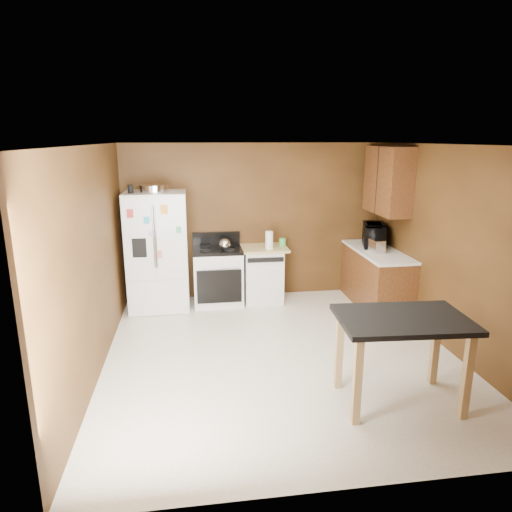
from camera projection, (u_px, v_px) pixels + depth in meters
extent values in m
plane|color=white|center=(280.00, 354.00, 5.59)|extent=(4.50, 4.50, 0.00)
plane|color=white|center=(284.00, 145.00, 4.96)|extent=(4.50, 4.50, 0.00)
plane|color=#573617|center=(255.00, 221.00, 7.43)|extent=(4.20, 0.00, 4.20)
plane|color=#573617|center=(346.00, 337.00, 3.12)|extent=(4.20, 0.00, 4.20)
plane|color=#573617|center=(94.00, 263.00, 4.99)|extent=(0.00, 4.50, 4.50)
plane|color=#573617|center=(451.00, 250.00, 5.56)|extent=(0.00, 4.50, 4.50)
cylinder|color=silver|center=(154.00, 188.00, 6.68)|extent=(0.43, 0.43, 0.11)
cylinder|color=black|center=(131.00, 189.00, 6.54)|extent=(0.08, 0.08, 0.12)
sphere|color=silver|center=(225.00, 244.00, 6.97)|extent=(0.18, 0.18, 0.18)
cylinder|color=white|center=(269.00, 240.00, 7.09)|extent=(0.15, 0.15, 0.28)
cylinder|color=green|center=(282.00, 242.00, 7.31)|extent=(0.13, 0.13, 0.12)
cube|color=silver|center=(377.00, 246.00, 6.86)|extent=(0.19, 0.28, 0.19)
imported|color=black|center=(374.00, 236.00, 7.23)|extent=(0.55, 0.68, 0.33)
cube|color=white|center=(158.00, 251.00, 6.95)|extent=(0.90, 0.75, 1.80)
cube|color=white|center=(139.00, 239.00, 6.48)|extent=(0.43, 0.02, 1.20)
cube|color=white|center=(171.00, 238.00, 6.54)|extent=(0.43, 0.02, 1.20)
cube|color=white|center=(158.00, 298.00, 6.73)|extent=(0.88, 0.02, 0.54)
cube|color=black|center=(139.00, 248.00, 6.50)|extent=(0.20, 0.01, 0.28)
cylinder|color=silver|center=(154.00, 237.00, 6.48)|extent=(0.02, 0.02, 0.90)
cylinder|color=silver|center=(156.00, 237.00, 6.48)|extent=(0.02, 0.02, 0.90)
cube|color=red|center=(130.00, 214.00, 6.35)|extent=(0.09, 0.00, 0.12)
cube|color=#34A8DE|center=(147.00, 220.00, 6.40)|extent=(0.08, 0.00, 0.10)
cube|color=#FFAF35|center=(164.00, 209.00, 6.40)|extent=(0.10, 0.00, 0.13)
cube|color=#41B66D|center=(179.00, 230.00, 6.50)|extent=(0.07, 0.00, 0.09)
cube|color=#CF6F5C|center=(159.00, 254.00, 6.55)|extent=(0.08, 0.00, 0.11)
cube|color=white|center=(177.00, 264.00, 6.62)|extent=(0.09, 0.00, 0.10)
cube|color=#99B8E6|center=(151.00, 234.00, 6.46)|extent=(0.07, 0.00, 0.07)
cube|color=white|center=(218.00, 277.00, 7.24)|extent=(0.76, 0.65, 0.85)
cube|color=black|center=(217.00, 250.00, 7.13)|extent=(0.76, 0.65, 0.05)
cube|color=black|center=(216.00, 238.00, 7.37)|extent=(0.76, 0.06, 0.20)
cube|color=black|center=(219.00, 287.00, 6.93)|extent=(0.68, 0.02, 0.52)
cylinder|color=silver|center=(219.00, 268.00, 6.85)|extent=(0.62, 0.02, 0.02)
cylinder|color=black|center=(205.00, 246.00, 7.25)|extent=(0.17, 0.17, 0.02)
cylinder|color=black|center=(228.00, 245.00, 7.30)|extent=(0.17, 0.17, 0.02)
cylinder|color=black|center=(206.00, 251.00, 6.94)|extent=(0.17, 0.17, 0.02)
cylinder|color=black|center=(230.00, 250.00, 6.99)|extent=(0.17, 0.17, 0.02)
cube|color=white|center=(262.00, 275.00, 7.36)|extent=(0.60, 0.60, 0.85)
cube|color=black|center=(266.00, 260.00, 6.98)|extent=(0.56, 0.02, 0.07)
cube|color=tan|center=(263.00, 248.00, 7.25)|extent=(0.78, 0.62, 0.04)
cube|color=brown|center=(376.00, 279.00, 7.12)|extent=(0.60, 1.55, 0.86)
cube|color=white|center=(378.00, 251.00, 7.01)|extent=(0.63, 1.58, 0.04)
cube|color=brown|center=(388.00, 181.00, 6.85)|extent=(0.35, 1.05, 1.00)
cube|color=black|center=(377.00, 181.00, 6.82)|extent=(0.01, 0.01, 1.00)
cube|color=black|center=(403.00, 319.00, 4.37)|extent=(1.28, 0.90, 0.05)
cube|color=tan|center=(339.00, 349.00, 4.75)|extent=(0.08, 0.08, 0.89)
cube|color=tan|center=(435.00, 345.00, 4.83)|extent=(0.08, 0.08, 0.89)
cube|color=tan|center=(357.00, 380.00, 4.13)|extent=(0.08, 0.08, 0.89)
cube|color=tan|center=(467.00, 376.00, 4.22)|extent=(0.08, 0.08, 0.89)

